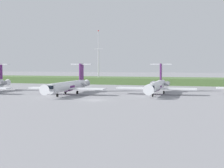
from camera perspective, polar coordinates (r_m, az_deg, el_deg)
The scene contains 5 objects.
ground_plane at distance 108.30m, azimuth 1.89°, elevation -1.16°, with size 500.00×500.00×0.00m, color gray.
grass_berm at distance 146.33m, azimuth 5.40°, elevation 0.58°, with size 320.00×20.00×2.82m, color #4C6B38.
regional_jet_third at distance 95.65m, azimuth -7.57°, elevation -0.28°, with size 22.81×31.00×9.00m.
regional_jet_fourth at distance 95.69m, azimuth 7.84°, elevation -0.28°, with size 22.81×31.00×9.00m.
antenna_mast at distance 149.16m, azimuth -2.38°, elevation 3.96°, with size 4.40×0.50×24.25m.
Camera 1 is at (24.80, -75.06, 8.72)m, focal length 52.12 mm.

